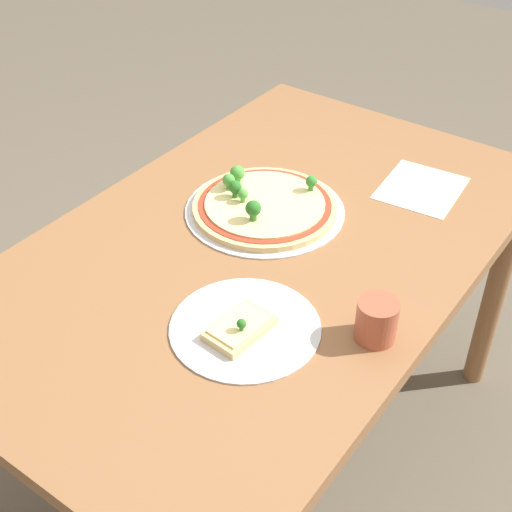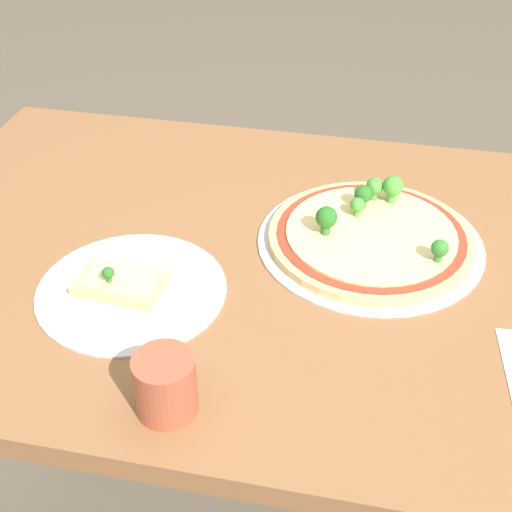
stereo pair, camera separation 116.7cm
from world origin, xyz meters
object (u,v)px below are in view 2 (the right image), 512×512
Objects in this scene: pizza_tray_whole at (370,236)px; drinking_cup at (165,385)px; dining_table at (303,303)px; pizza_tray_slice at (127,287)px.

pizza_tray_whole is 0.46m from drinking_cup.
dining_table is 0.30m from pizza_tray_slice.
pizza_tray_whole is at bearing 61.78° from drinking_cup.
pizza_tray_whole is 4.47× the size of drinking_cup.
pizza_tray_whole reaches higher than pizza_tray_slice.
pizza_tray_whole is at bearing 34.40° from dining_table.
dining_table is 0.38m from drinking_cup.
dining_table is at bearing -145.60° from pizza_tray_whole.
pizza_tray_whole is at bearing 29.90° from pizza_tray_slice.
pizza_tray_slice is at bearing -150.10° from pizza_tray_whole.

